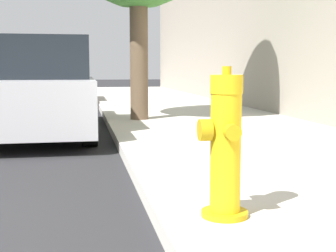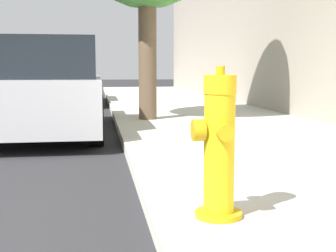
% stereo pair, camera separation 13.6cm
% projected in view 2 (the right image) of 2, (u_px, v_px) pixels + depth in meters
% --- Properties ---
extents(fire_hydrant, '(0.31, 0.31, 0.93)m').
position_uv_depth(fire_hydrant, '(219.00, 148.00, 2.85)').
color(fire_hydrant, '#C39C11').
rests_on(fire_hydrant, sidewalk_slab).
extents(parked_car_near, '(1.78, 4.21, 1.49)m').
position_uv_depth(parked_car_near, '(45.00, 89.00, 7.39)').
color(parked_car_near, '#B7B7BC').
rests_on(parked_car_near, ground_plane).
extents(parked_car_mid, '(1.71, 4.12, 1.23)m').
position_uv_depth(parked_car_mid, '(66.00, 83.00, 13.59)').
color(parked_car_mid, black).
rests_on(parked_car_mid, ground_plane).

